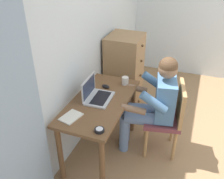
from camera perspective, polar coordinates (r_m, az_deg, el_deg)
name	(u,v)px	position (r m, az deg, el deg)	size (l,w,h in m)	color
wall_back	(82,40)	(2.87, -6.93, 11.24)	(4.80, 0.05, 2.50)	silver
curtain_panel	(12,111)	(1.95, -21.85, -4.55)	(0.61, 0.03, 2.28)	#8EA3B7
desk	(100,109)	(2.74, -2.70, -4.56)	(1.14, 0.57, 0.73)	brown
dresser	(124,73)	(3.64, 2.83, 3.87)	(0.51, 0.49, 1.11)	#9E754C
chair	(168,116)	(2.91, 12.77, -5.85)	(0.49, 0.48, 0.89)	brown
person_seated	(153,101)	(2.80, 9.46, -2.53)	(0.61, 0.64, 1.21)	#6B84AD
laptop	(96,94)	(2.68, -3.68, -1.14)	(0.35, 0.26, 0.24)	#B7BABF
computer_mouse	(106,86)	(2.90, -1.45, 0.72)	(0.06, 0.10, 0.03)	black
desk_clock	(99,130)	(2.26, -2.90, -9.24)	(0.09, 0.09, 0.03)	black
notebook_pad	(71,117)	(2.45, -9.36, -6.19)	(0.21, 0.15, 0.01)	silver
coffee_mug	(125,81)	(2.95, 3.04, 2.04)	(0.12, 0.08, 0.09)	silver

